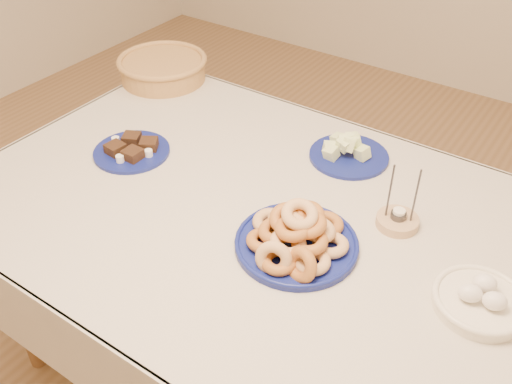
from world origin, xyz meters
TOP-DOWN VIEW (x-y plane):
  - ground at (0.00, 0.00)m, footprint 5.00×5.00m
  - dining_table at (0.00, 0.00)m, footprint 1.71×1.11m
  - donut_platter at (0.14, -0.08)m, footprint 0.35×0.35m
  - melon_plate at (0.06, 0.35)m, footprint 0.32×0.32m
  - brownie_plate at (-0.50, 0.00)m, footprint 0.28×0.28m
  - wicker_basket at (-0.76, 0.43)m, footprint 0.42×0.42m
  - candle_holder at (0.31, 0.15)m, footprint 0.14×0.14m
  - egg_bowl at (0.57, -0.01)m, footprint 0.27×0.27m

SIDE VIEW (x-z plane):
  - ground at x=0.00m, z-range 0.00..0.00m
  - dining_table at x=0.00m, z-range 0.27..1.02m
  - brownie_plate at x=-0.50m, z-range 0.74..0.78m
  - candle_holder at x=0.31m, z-range 0.68..0.86m
  - egg_bowl at x=0.57m, z-range 0.74..0.81m
  - melon_plate at x=0.06m, z-range 0.73..0.82m
  - donut_platter at x=0.14m, z-range 0.72..0.86m
  - wicker_basket at x=-0.76m, z-range 0.75..0.84m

